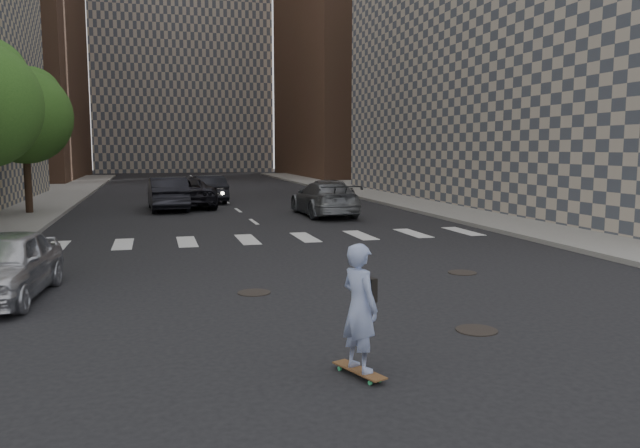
% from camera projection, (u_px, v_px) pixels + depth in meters
% --- Properties ---
extents(ground, '(160.00, 160.00, 0.00)m').
position_uv_depth(ground, '(361.00, 300.00, 12.60)').
color(ground, black).
rests_on(ground, ground).
extents(sidewalk_right, '(13.00, 80.00, 0.15)m').
position_uv_depth(sidewalk_right, '(490.00, 201.00, 35.48)').
color(sidewalk_right, gray).
rests_on(sidewalk_right, ground).
extents(building_right, '(15.00, 33.00, 22.00)m').
position_uv_depth(building_right, '(577.00, 1.00, 33.73)').
color(building_right, '#ADA08E').
rests_on(building_right, ground).
extents(tower_right, '(18.00, 24.00, 36.00)m').
position_uv_depth(tower_right, '(375.00, 11.00, 68.28)').
color(tower_right, brown).
rests_on(tower_right, ground).
extents(tree_c, '(4.20, 4.20, 6.60)m').
position_uv_depth(tree_c, '(26.00, 112.00, 27.97)').
color(tree_c, '#382619').
rests_on(tree_c, sidewalk_left).
extents(manhole_a, '(0.70, 0.70, 0.02)m').
position_uv_depth(manhole_a, '(477.00, 330.00, 10.50)').
color(manhole_a, black).
rests_on(manhole_a, ground).
extents(manhole_b, '(0.70, 0.70, 0.02)m').
position_uv_depth(manhole_b, '(254.00, 293.00, 13.23)').
color(manhole_b, black).
rests_on(manhole_b, ground).
extents(manhole_c, '(0.70, 0.70, 0.02)m').
position_uv_depth(manhole_c, '(462.00, 273.00, 15.36)').
color(manhole_c, black).
rests_on(manhole_c, ground).
extents(skateboarder, '(0.61, 0.93, 1.82)m').
position_uv_depth(skateboarder, '(360.00, 307.00, 8.29)').
color(skateboarder, brown).
rests_on(skateboarder, ground).
extents(silver_sedan, '(2.05, 4.24, 1.40)m').
position_uv_depth(silver_sedan, '(3.00, 265.00, 12.64)').
color(silver_sedan, silver).
rests_on(silver_sedan, ground).
extents(traffic_car_a, '(2.01, 5.09, 1.65)m').
position_uv_depth(traffic_car_a, '(168.00, 194.00, 30.82)').
color(traffic_car_a, black).
rests_on(traffic_car_a, ground).
extents(traffic_car_b, '(2.24, 5.40, 1.56)m').
position_uv_depth(traffic_car_b, '(324.00, 199.00, 28.31)').
color(traffic_car_b, slate).
rests_on(traffic_car_b, ground).
extents(traffic_car_c, '(2.93, 5.78, 1.56)m').
position_uv_depth(traffic_car_c, '(186.00, 192.00, 32.27)').
color(traffic_car_c, black).
rests_on(traffic_car_c, ground).
extents(traffic_car_d, '(2.24, 4.55, 1.49)m').
position_uv_depth(traffic_car_d, '(326.00, 191.00, 33.43)').
color(traffic_car_d, '#A8AAAF').
rests_on(traffic_car_d, ground).
extents(traffic_car_e, '(1.99, 4.73, 1.52)m').
position_uv_depth(traffic_car_e, '(208.00, 189.00, 35.25)').
color(traffic_car_e, black).
rests_on(traffic_car_e, ground).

